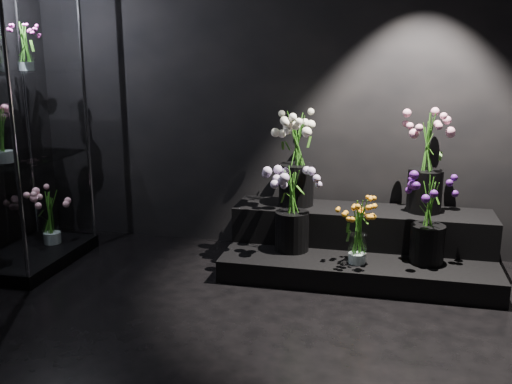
% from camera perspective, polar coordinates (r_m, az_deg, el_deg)
% --- Properties ---
extents(floor, '(4.00, 4.00, 0.00)m').
position_cam_1_polar(floor, '(3.22, -6.84, -16.56)').
color(floor, black).
rests_on(floor, ground).
extents(wall_back, '(4.00, 0.00, 4.00)m').
position_cam_1_polar(wall_back, '(4.71, 1.02, 11.16)').
color(wall_back, black).
rests_on(wall_back, floor).
extents(display_riser, '(1.97, 0.88, 0.44)m').
position_cam_1_polar(display_riser, '(4.45, 10.32, -5.27)').
color(display_riser, black).
rests_on(display_riser, floor).
extents(display_case, '(0.59, 0.98, 2.16)m').
position_cam_1_polar(display_case, '(4.62, -22.44, 6.10)').
color(display_case, black).
rests_on(display_case, floor).
extents(bouquet_orange_bells, '(0.31, 0.31, 0.48)m').
position_cam_1_polar(bouquet_orange_bells, '(4.05, 10.19, -3.75)').
color(bouquet_orange_bells, white).
rests_on(bouquet_orange_bells, display_riser).
extents(bouquet_lilac, '(0.47, 0.47, 0.64)m').
position_cam_1_polar(bouquet_lilac, '(4.23, 3.66, -1.16)').
color(bouquet_lilac, black).
rests_on(bouquet_lilac, display_riser).
extents(bouquet_purple, '(0.34, 0.34, 0.62)m').
position_cam_1_polar(bouquet_purple, '(4.16, 16.93, -2.46)').
color(bouquet_purple, black).
rests_on(bouquet_purple, display_riser).
extents(bouquet_cream_roses, '(0.41, 0.41, 0.74)m').
position_cam_1_polar(bouquet_cream_roses, '(4.46, 4.11, 3.98)').
color(bouquet_cream_roses, black).
rests_on(bouquet_cream_roses, display_riser).
extents(bouquet_pink_roses, '(0.44, 0.44, 0.76)m').
position_cam_1_polar(bouquet_pink_roses, '(4.44, 16.74, 3.37)').
color(bouquet_pink_roses, black).
rests_on(bouquet_pink_roses, display_riser).
extents(bouquet_case_pink, '(0.34, 0.34, 0.40)m').
position_cam_1_polar(bouquet_case_pink, '(4.47, -24.03, 5.44)').
color(bouquet_case_pink, white).
rests_on(bouquet_case_pink, display_case).
extents(bouquet_case_magenta, '(0.21, 0.21, 0.35)m').
position_cam_1_polar(bouquet_case_magenta, '(4.70, -22.14, 13.29)').
color(bouquet_case_magenta, white).
rests_on(bouquet_case_magenta, display_case).
extents(bouquet_case_base_pink, '(0.37, 0.37, 0.44)m').
position_cam_1_polar(bouquet_case_base_pink, '(4.90, -19.87, -2.19)').
color(bouquet_case_base_pink, white).
rests_on(bouquet_case_base_pink, display_case).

